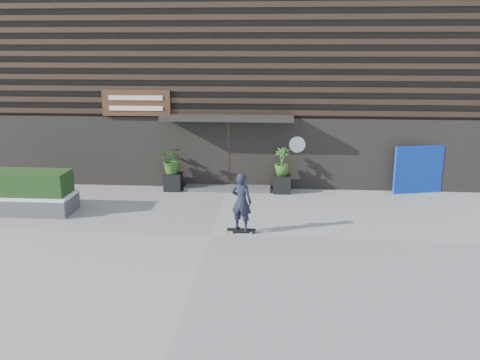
# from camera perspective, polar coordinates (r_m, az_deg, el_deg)

# --- Properties ---
(ground) EXTENTS (80.00, 80.00, 0.00)m
(ground) POSITION_cam_1_polar(r_m,az_deg,el_deg) (14.06, -3.21, -6.06)
(ground) COLOR gray
(ground) RESTS_ON ground
(entrance_step) EXTENTS (3.00, 0.80, 0.12)m
(entrance_step) POSITION_cam_1_polar(r_m,az_deg,el_deg) (18.40, -1.34, -0.87)
(entrance_step) COLOR #464644
(entrance_step) RESTS_ON ground
(planter_pot_left) EXTENTS (0.60, 0.60, 0.60)m
(planter_pot_left) POSITION_cam_1_polar(r_m,az_deg,el_deg) (18.43, -7.29, -0.19)
(planter_pot_left) COLOR black
(planter_pot_left) RESTS_ON ground
(bamboo_left) EXTENTS (0.86, 0.75, 0.96)m
(bamboo_left) POSITION_cam_1_polar(r_m,az_deg,el_deg) (18.25, -7.37, 2.18)
(bamboo_left) COLOR #2D591E
(bamboo_left) RESTS_ON planter_pot_left
(planter_pot_right) EXTENTS (0.60, 0.60, 0.60)m
(planter_pot_right) POSITION_cam_1_polar(r_m,az_deg,el_deg) (18.05, 4.61, -0.42)
(planter_pot_right) COLOR black
(planter_pot_right) RESTS_ON ground
(bamboo_right) EXTENTS (0.54, 0.54, 0.96)m
(bamboo_right) POSITION_cam_1_polar(r_m,az_deg,el_deg) (17.87, 4.66, 1.99)
(bamboo_right) COLOR #2D591E
(bamboo_right) RESTS_ON planter_pot_right
(raised_bed) EXTENTS (3.50, 1.20, 0.50)m
(raised_bed) POSITION_cam_1_polar(r_m,az_deg,el_deg) (17.32, -23.19, -2.40)
(raised_bed) COLOR #474745
(raised_bed) RESTS_ON ground
(snow_layer) EXTENTS (3.50, 1.20, 0.08)m
(snow_layer) POSITION_cam_1_polar(r_m,az_deg,el_deg) (17.24, -23.29, -1.48)
(snow_layer) COLOR white
(snow_layer) RESTS_ON raised_bed
(hedge) EXTENTS (3.30, 1.00, 0.70)m
(hedge) POSITION_cam_1_polar(r_m,az_deg,el_deg) (17.14, -23.42, -0.23)
(hedge) COLOR #183312
(hedge) RESTS_ON snow_layer
(blue_tarp) EXTENTS (1.72, 0.56, 1.64)m
(blue_tarp) POSITION_cam_1_polar(r_m,az_deg,el_deg) (18.83, 18.90, 1.08)
(blue_tarp) COLOR #0C2C9E
(blue_tarp) RESTS_ON ground
(building) EXTENTS (18.00, 11.00, 8.00)m
(building) POSITION_cam_1_polar(r_m,az_deg,el_deg) (23.10, -0.04, 12.14)
(building) COLOR black
(building) RESTS_ON ground
(skateboarder) EXTENTS (0.78, 0.55, 1.67)m
(skateboarder) POSITION_cam_1_polar(r_m,az_deg,el_deg) (13.96, 0.16, -2.40)
(skateboarder) COLOR black
(skateboarder) RESTS_ON ground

